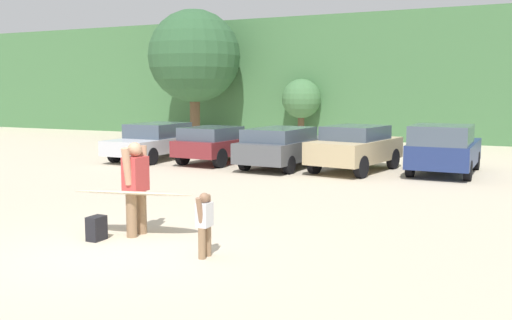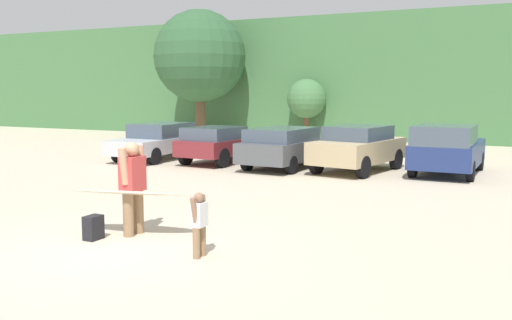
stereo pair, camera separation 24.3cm
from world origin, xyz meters
The scene contains 13 objects.
ground_plane centered at (0.00, 0.00, 0.00)m, with size 120.00×120.00×0.00m, color beige.
hillside_ridge centered at (0.00, 28.87, 3.45)m, with size 108.00×12.00×6.90m, color #427042.
tree_right centered at (-10.97, 20.50, 4.66)m, with size 5.25×5.25×7.31m.
tree_ridge_back centered at (-5.09, 22.20, 2.26)m, with size 2.19×2.19×3.38m.
parked_car_silver centered at (-7.06, 11.20, 0.76)m, with size 1.92×4.75×1.44m.
parked_car_maroon centered at (-4.27, 11.19, 0.76)m, with size 2.08×4.03×1.40m.
parked_car_dark_gray centered at (-1.49, 11.12, 0.78)m, with size 2.13×4.76×1.44m.
parked_car_tan centered at (1.05, 11.24, 0.84)m, with size 2.51×4.24×1.55m.
parked_car_navy centered at (3.88, 11.77, 0.85)m, with size 1.98×4.14×1.66m.
person_adult centered at (-0.38, 1.04, 1.01)m, with size 0.33×0.69×1.78m.
person_child centered at (1.53, 0.34, 0.61)m, with size 0.20×0.46×1.09m.
surfboard_cream centered at (-0.39, 0.95, 0.83)m, with size 2.47×1.23×0.20m.
backpack_dropped centered at (-0.82, 0.42, 0.22)m, with size 0.24×0.34×0.45m.
Camera 1 is at (6.21, -7.55, 2.75)m, focal length 39.80 mm.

